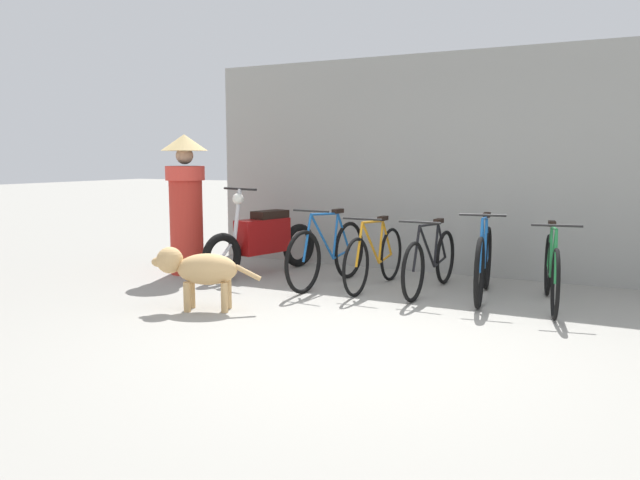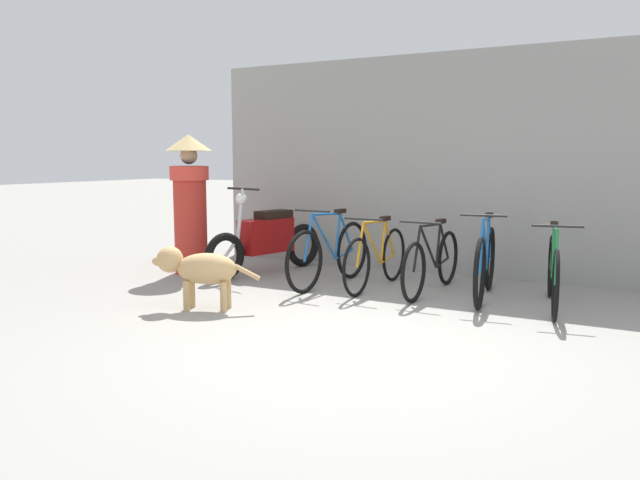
{
  "view_description": "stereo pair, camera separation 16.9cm",
  "coord_description": "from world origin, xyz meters",
  "px_view_note": "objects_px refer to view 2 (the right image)",
  "views": [
    {
      "loc": [
        1.96,
        -4.53,
        1.49
      ],
      "look_at": [
        -0.9,
        1.15,
        0.65
      ],
      "focal_mm": 35.0,
      "sensor_mm": 36.0,
      "label": 1
    },
    {
      "loc": [
        2.11,
        -4.45,
        1.49
      ],
      "look_at": [
        -0.9,
        1.15,
        0.65
      ],
      "focal_mm": 35.0,
      "sensor_mm": 36.0,
      "label": 2
    }
  ],
  "objects_px": {
    "bicycle_2": "(432,262)",
    "stray_dog": "(198,268)",
    "bicycle_0": "(330,254)",
    "motorcycle": "(266,239)",
    "bicycle_4": "(553,272)",
    "bicycle_3": "(485,264)",
    "person_in_robes": "(190,198)",
    "bicycle_1": "(377,258)"
  },
  "relations": [
    {
      "from": "stray_dog",
      "to": "motorcycle",
      "type": "bearing_deg",
      "value": -98.68
    },
    {
      "from": "bicycle_4",
      "to": "stray_dog",
      "type": "relative_size",
      "value": 1.66
    },
    {
      "from": "bicycle_4",
      "to": "stray_dog",
      "type": "distance_m",
      "value": 3.52
    },
    {
      "from": "bicycle_0",
      "to": "motorcycle",
      "type": "bearing_deg",
      "value": -100.72
    },
    {
      "from": "bicycle_4",
      "to": "bicycle_2",
      "type": "bearing_deg",
      "value": -104.93
    },
    {
      "from": "stray_dog",
      "to": "bicycle_1",
      "type": "bearing_deg",
      "value": -145.7
    },
    {
      "from": "bicycle_3",
      "to": "stray_dog",
      "type": "distance_m",
      "value": 2.98
    },
    {
      "from": "bicycle_2",
      "to": "stray_dog",
      "type": "relative_size",
      "value": 1.67
    },
    {
      "from": "motorcycle",
      "to": "bicycle_3",
      "type": "bearing_deg",
      "value": 101.07
    },
    {
      "from": "bicycle_0",
      "to": "stray_dog",
      "type": "distance_m",
      "value": 1.76
    },
    {
      "from": "motorcycle",
      "to": "person_in_robes",
      "type": "relative_size",
      "value": 1.08
    },
    {
      "from": "bicycle_0",
      "to": "bicycle_2",
      "type": "bearing_deg",
      "value": 102.74
    },
    {
      "from": "bicycle_1",
      "to": "motorcycle",
      "type": "height_order",
      "value": "motorcycle"
    },
    {
      "from": "bicycle_0",
      "to": "person_in_robes",
      "type": "distance_m",
      "value": 2.05
    },
    {
      "from": "bicycle_0",
      "to": "stray_dog",
      "type": "relative_size",
      "value": 1.69
    },
    {
      "from": "bicycle_2",
      "to": "stray_dog",
      "type": "xyz_separation_m",
      "value": [
        -1.79,
        -1.82,
        0.07
      ]
    },
    {
      "from": "bicycle_2",
      "to": "bicycle_3",
      "type": "relative_size",
      "value": 1.02
    },
    {
      "from": "bicycle_4",
      "to": "bicycle_1",
      "type": "bearing_deg",
      "value": -101.55
    },
    {
      "from": "stray_dog",
      "to": "person_in_robes",
      "type": "distance_m",
      "value": 2.11
    },
    {
      "from": "bicycle_4",
      "to": "bicycle_0",
      "type": "bearing_deg",
      "value": -98.73
    },
    {
      "from": "bicycle_0",
      "to": "motorcycle",
      "type": "relative_size",
      "value": 0.91
    },
    {
      "from": "bicycle_4",
      "to": "person_in_robes",
      "type": "distance_m",
      "value": 4.48
    },
    {
      "from": "person_in_robes",
      "to": "bicycle_4",
      "type": "bearing_deg",
      "value": 178.87
    },
    {
      "from": "bicycle_4",
      "to": "stray_dog",
      "type": "xyz_separation_m",
      "value": [
        -3.07,
        -1.71,
        0.05
      ]
    },
    {
      "from": "bicycle_4",
      "to": "person_in_robes",
      "type": "bearing_deg",
      "value": -97.58
    },
    {
      "from": "bicycle_0",
      "to": "bicycle_4",
      "type": "height_order",
      "value": "bicycle_0"
    },
    {
      "from": "bicycle_1",
      "to": "bicycle_2",
      "type": "xyz_separation_m",
      "value": [
        0.64,
        0.06,
        -0.01
      ]
    },
    {
      "from": "bicycle_0",
      "to": "bicycle_1",
      "type": "xyz_separation_m",
      "value": [
        0.55,
        0.11,
        -0.02
      ]
    },
    {
      "from": "bicycle_1",
      "to": "bicycle_3",
      "type": "xyz_separation_m",
      "value": [
        1.23,
        0.04,
        0.03
      ]
    },
    {
      "from": "stray_dog",
      "to": "bicycle_4",
      "type": "bearing_deg",
      "value": -173.37
    },
    {
      "from": "person_in_robes",
      "to": "bicycle_1",
      "type": "bearing_deg",
      "value": -178.1
    },
    {
      "from": "bicycle_4",
      "to": "motorcycle",
      "type": "distance_m",
      "value": 3.56
    },
    {
      "from": "motorcycle",
      "to": "bicycle_4",
      "type": "bearing_deg",
      "value": 100.29
    },
    {
      "from": "bicycle_1",
      "to": "person_in_robes",
      "type": "xyz_separation_m",
      "value": [
        -2.51,
        -0.24,
        0.63
      ]
    },
    {
      "from": "bicycle_0",
      "to": "bicycle_3",
      "type": "distance_m",
      "value": 1.78
    },
    {
      "from": "stray_dog",
      "to": "bicycle_3",
      "type": "bearing_deg",
      "value": -165.43
    },
    {
      "from": "bicycle_1",
      "to": "stray_dog",
      "type": "relative_size",
      "value": 1.6
    },
    {
      "from": "bicycle_0",
      "to": "stray_dog",
      "type": "xyz_separation_m",
      "value": [
        -0.6,
        -1.65,
        0.04
      ]
    },
    {
      "from": "bicycle_1",
      "to": "bicycle_2",
      "type": "distance_m",
      "value": 0.64
    },
    {
      "from": "bicycle_2",
      "to": "motorcycle",
      "type": "distance_m",
      "value": 2.28
    },
    {
      "from": "person_in_robes",
      "to": "bicycle_2",
      "type": "bearing_deg",
      "value": -178.14
    },
    {
      "from": "bicycle_3",
      "to": "person_in_robes",
      "type": "distance_m",
      "value": 3.79
    }
  ]
}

